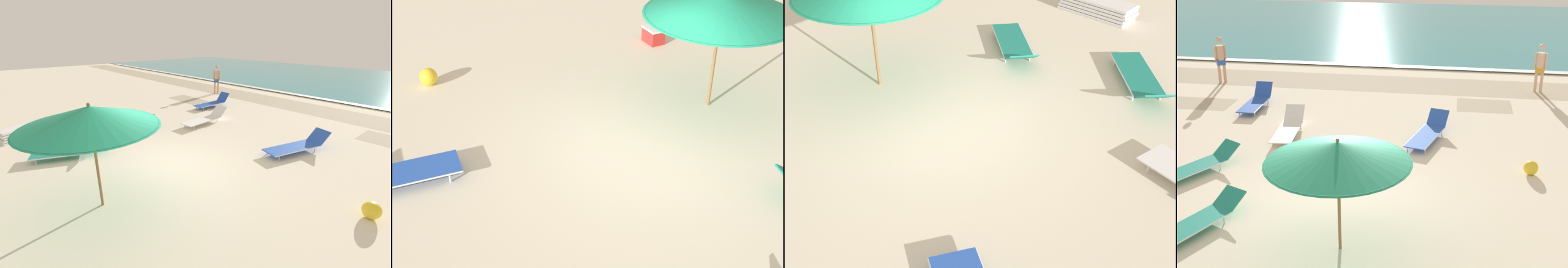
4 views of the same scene
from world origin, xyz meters
The scene contains 11 objects.
ground_plane centered at (0.00, 0.01, -0.08)m, with size 60.00×60.00×0.16m.
ocean_water centered at (0.00, 20.83, 0.03)m, with size 60.00×18.45×0.07m.
beach_umbrella centered at (0.37, -1.86, 1.99)m, with size 2.70×2.70×2.27m.
lounger_stack centered at (-5.46, -2.23, 0.21)m, with size 1.11×1.99×0.41m.
sun_lounger_under_umbrella centered at (1.69, 3.92, 0.21)m, with size 1.18×2.37×0.57m.
sun_lounger_beside_umbrella centered at (-4.14, 5.88, 0.22)m, with size 0.66×2.08×0.62m.
sun_lounger_near_water_left centered at (-2.59, -1.61, 0.20)m, with size 1.42×2.22×0.47m.
sun_lounger_near_water_right centered at (-2.35, 3.71, 0.21)m, with size 0.79×2.30×0.55m.
sun_lounger_mid_beach_solo centered at (-3.79, 0.86, 0.21)m, with size 1.61×2.24×0.49m.
beachgoer_wading_adult centered at (-6.44, 8.48, 1.00)m, with size 0.36×0.33×1.76m.
beach_ball centered at (4.33, 2.03, 0.18)m, with size 0.36×0.36×0.36m.
Camera 1 is at (5.30, -3.47, 3.42)m, focal length 24.00 mm.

